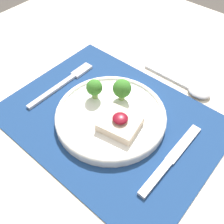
# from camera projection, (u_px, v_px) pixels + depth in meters

# --- Properties ---
(dining_table) EXTENTS (1.19, 1.20, 0.76)m
(dining_table) POSITION_uv_depth(u_px,v_px,m) (111.00, 142.00, 0.65)
(dining_table) COLOR beige
(dining_table) RESTS_ON ground_plane
(placemat) EXTENTS (0.47, 0.35, 0.00)m
(placemat) POSITION_uv_depth(u_px,v_px,m) (111.00, 119.00, 0.58)
(placemat) COLOR navy
(placemat) RESTS_ON dining_table
(dinner_plate) EXTENTS (0.24, 0.24, 0.07)m
(dinner_plate) POSITION_uv_depth(u_px,v_px,m) (112.00, 113.00, 0.57)
(dinner_plate) COLOR white
(dinner_plate) RESTS_ON placemat
(fork) EXTENTS (0.02, 0.20, 0.01)m
(fork) POSITION_uv_depth(u_px,v_px,m) (66.00, 82.00, 0.66)
(fork) COLOR silver
(fork) RESTS_ON placemat
(knife) EXTENTS (0.02, 0.20, 0.01)m
(knife) POSITION_uv_depth(u_px,v_px,m) (168.00, 163.00, 0.51)
(knife) COLOR silver
(knife) RESTS_ON placemat
(spoon) EXTENTS (0.19, 0.05, 0.02)m
(spoon) POSITION_uv_depth(u_px,v_px,m) (193.00, 89.00, 0.64)
(spoon) COLOR silver
(spoon) RESTS_ON dining_table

